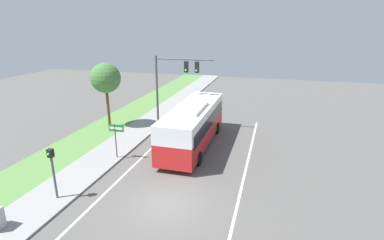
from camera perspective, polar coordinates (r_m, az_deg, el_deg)
The scene contains 10 objects.
ground_plane at distance 16.19m, azimuth -5.06°, elevation -15.71°, with size 80.00×80.00×0.00m, color #565451.
sidewalk at distance 19.00m, azimuth -23.24°, elevation -11.57°, with size 2.80×80.00×0.12m.
grass_verge at distance 21.04m, azimuth -30.18°, elevation -9.73°, with size 3.60×80.00×0.10m.
lane_divider_near at distance 17.62m, azimuth -16.40°, elevation -13.39°, with size 0.14×30.00×0.01m.
lane_divider_far at distance 15.47m, azimuth 8.16°, elevation -17.60°, with size 0.14×30.00×0.01m.
bus at distance 22.55m, azimuth 0.27°, elevation -0.57°, with size 2.76×10.08×3.32m.
signal_gantry at distance 25.99m, azimuth -3.63°, elevation 7.97°, with size 5.19×0.41×6.36m.
pedestrian_signal at distance 17.10m, azimuth -25.07°, elevation -7.88°, with size 0.28×0.34×2.91m.
street_sign at distance 20.89m, azimuth -14.27°, elevation -2.75°, with size 1.11×0.08×2.55m.
roadside_tree at distance 27.07m, azimuth -16.14°, elevation 7.65°, with size 2.60×2.60×5.70m.
Camera 1 is at (4.96, -12.56, 8.92)m, focal length 28.00 mm.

